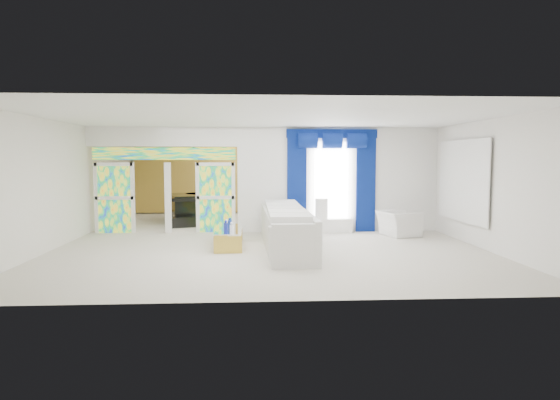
{
  "coord_description": "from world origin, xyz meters",
  "views": [
    {
      "loc": [
        -0.38,
        -13.01,
        2.08
      ],
      "look_at": [
        0.3,
        -1.2,
        1.1
      ],
      "focal_mm": 31.27,
      "sensor_mm": 36.0,
      "label": 1
    }
  ],
  "objects": [
    {
      "name": "grand_piano",
      "position": [
        -2.47,
        3.67,
        0.45
      ],
      "size": [
        1.84,
        2.12,
        0.9
      ],
      "primitive_type": "cube",
      "rotation": [
        0.0,
        0.0,
        0.31
      ],
      "color": "black",
      "rests_on": "ground"
    },
    {
      "name": "chandelier",
      "position": [
        -2.3,
        3.4,
        2.65
      ],
      "size": [
        0.6,
        0.6,
        0.6
      ],
      "primitive_type": "sphere",
      "color": "gold",
      "rests_on": "ceiling"
    },
    {
      "name": "table_lamp",
      "position": [
        1.6,
        0.76,
        0.68
      ],
      "size": [
        0.36,
        0.36,
        0.58
      ],
      "primitive_type": "cylinder",
      "color": "silver",
      "rests_on": "console_table"
    },
    {
      "name": "stained_panel_left",
      "position": [
        -4.28,
        1.0,
        1.0
      ],
      "size": [
        0.95,
        0.04,
        2.0
      ],
      "primitive_type": "cube",
      "color": "#994C3F",
      "rests_on": "ground"
    },
    {
      "name": "wall_mirror",
      "position": [
        4.94,
        -1.0,
        1.55
      ],
      "size": [
        0.04,
        2.7,
        1.9
      ],
      "primitive_type": "cube",
      "color": "white",
      "rests_on": "ground"
    },
    {
      "name": "dividing_header",
      "position": [
        -2.85,
        1.0,
        2.73
      ],
      "size": [
        4.3,
        0.18,
        0.55
      ],
      "primitive_type": "cube",
      "color": "white",
      "rests_on": "dividing_wall"
    },
    {
      "name": "armchair",
      "position": [
        3.62,
        0.01,
        0.34
      ],
      "size": [
        1.14,
        1.23,
        0.67
      ],
      "primitive_type": "imported",
      "rotation": [
        0.0,
        0.0,
        1.82
      ],
      "color": "silver",
      "rests_on": "ground"
    },
    {
      "name": "floor",
      "position": [
        0.0,
        0.0,
        0.0
      ],
      "size": [
        12.0,
        12.0,
        0.0
      ],
      "primitive_type": "plane",
      "color": "#B7AF9E",
      "rests_on": "ground"
    },
    {
      "name": "dividing_wall",
      "position": [
        2.15,
        1.0,
        1.5
      ],
      "size": [
        5.7,
        0.18,
        3.0
      ],
      "primitive_type": "cube",
      "color": "white",
      "rests_on": "ground"
    },
    {
      "name": "white_sofa",
      "position": [
        0.41,
        -1.66,
        0.43
      ],
      "size": [
        1.07,
        4.54,
        0.86
      ],
      "primitive_type": "cube",
      "rotation": [
        0.0,
        0.0,
        0.02
      ],
      "color": "silver",
      "rests_on": "ground"
    },
    {
      "name": "blue_drape_right",
      "position": [
        2.9,
        0.87,
        1.4
      ],
      "size": [
        0.55,
        0.1,
        2.8
      ],
      "primitive_type": "cube",
      "color": "#030C48",
      "rests_on": "ground"
    },
    {
      "name": "tv_console",
      "position": [
        -4.52,
        2.6,
        0.37
      ],
      "size": [
        0.59,
        0.55,
        0.74
      ],
      "primitive_type": "cube",
      "rotation": [
        0.0,
        0.0,
        -0.19
      ],
      "color": "tan",
      "rests_on": "ground"
    },
    {
      "name": "console_table",
      "position": [
        1.9,
        0.76,
        0.2
      ],
      "size": [
        1.2,
        0.49,
        0.39
      ],
      "primitive_type": "cube",
      "rotation": [
        0.0,
        0.0,
        0.1
      ],
      "color": "white",
      "rests_on": "ground"
    },
    {
      "name": "coffee_table",
      "position": [
        -0.94,
        -1.36,
        0.21
      ],
      "size": [
        0.66,
        1.86,
        0.41
      ],
      "primitive_type": "cube",
      "rotation": [
        0.0,
        0.0,
        0.02
      ],
      "color": "gold",
      "rests_on": "ground"
    },
    {
      "name": "window_pane",
      "position": [
        1.9,
        0.9,
        1.45
      ],
      "size": [
        1.0,
        0.02,
        2.3
      ],
      "primitive_type": "cube",
      "color": "white",
      "rests_on": "dividing_wall"
    },
    {
      "name": "blue_drape_left",
      "position": [
        0.9,
        0.87,
        1.4
      ],
      "size": [
        0.55,
        0.1,
        2.8
      ],
      "primitive_type": "cube",
      "color": "#030C48",
      "rests_on": "ground"
    },
    {
      "name": "piano_bench",
      "position": [
        -2.47,
        2.07,
        0.15
      ],
      "size": [
        0.98,
        0.62,
        0.31
      ],
      "primitive_type": "cube",
      "rotation": [
        0.0,
        0.0,
        0.31
      ],
      "color": "black",
      "rests_on": "ground"
    },
    {
      "name": "blue_pelmet",
      "position": [
        1.9,
        0.87,
        2.82
      ],
      "size": [
        2.6,
        0.12,
        0.25
      ],
      "primitive_type": "cube",
      "color": "#030C48",
      "rests_on": "dividing_wall"
    },
    {
      "name": "gold_curtains",
      "position": [
        0.0,
        5.9,
        1.5
      ],
      "size": [
        9.7,
        0.12,
        2.9
      ],
      "primitive_type": "cube",
      "color": "#B6812B",
      "rests_on": "ground"
    },
    {
      "name": "stained_transom",
      "position": [
        -2.85,
        1.0,
        2.25
      ],
      "size": [
        4.0,
        0.05,
        0.35
      ],
      "primitive_type": "cube",
      "color": "#994C3F",
      "rests_on": "dividing_header"
    },
    {
      "name": "decanters",
      "position": [
        -0.95,
        -1.43,
        0.5
      ],
      "size": [
        0.26,
        1.27,
        0.24
      ],
      "color": "#162B98",
      "rests_on": "coffee_table"
    },
    {
      "name": "stained_panel_right",
      "position": [
        -1.42,
        1.0,
        1.0
      ],
      "size": [
        0.95,
        0.04,
        2.0
      ],
      "primitive_type": "cube",
      "color": "#994C3F",
      "rests_on": "ground"
    }
  ]
}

